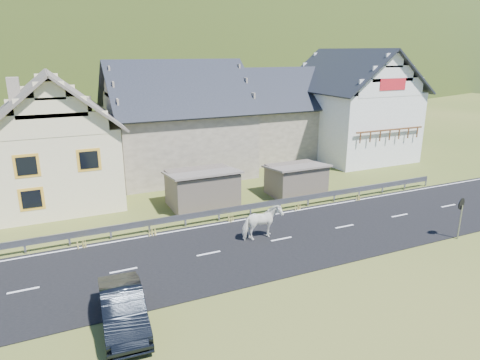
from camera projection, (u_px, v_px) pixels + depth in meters
name	position (u px, v px, depth m)	size (l,w,h in m)	color
ground	(281.00, 240.00, 22.06)	(160.00, 160.00, 0.00)	#3C501A
road	(281.00, 239.00, 22.06)	(60.00, 7.00, 0.04)	black
lane_markings	(281.00, 239.00, 22.05)	(60.00, 6.60, 0.01)	silver
guardrail	(251.00, 207.00, 25.11)	(28.10, 0.09, 0.75)	#93969B
shed_left	(202.00, 189.00, 26.62)	(4.30, 3.30, 2.40)	#685B4C
shed_right	(296.00, 180.00, 28.78)	(3.80, 2.90, 2.20)	#685B4C
house_cream	(54.00, 132.00, 27.32)	(7.80, 9.80, 8.30)	beige
house_stone_a	(177.00, 114.00, 33.41)	(10.80, 9.80, 8.90)	#AFA38B
house_stone_b	(276.00, 109.00, 39.21)	(9.80, 8.80, 8.10)	#AFA38B
house_white	(351.00, 100.00, 38.71)	(8.80, 10.80, 9.70)	white
mountain	(86.00, 121.00, 186.84)	(440.00, 280.00, 260.00)	#243E12
horse	(262.00, 223.00, 21.88)	(2.07, 0.94, 1.75)	white
car	(123.00, 309.00, 14.97)	(1.45, 4.17, 1.37)	black
traffic_mirror	(461.00, 209.00, 21.76)	(0.60, 0.23, 2.21)	#93969B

